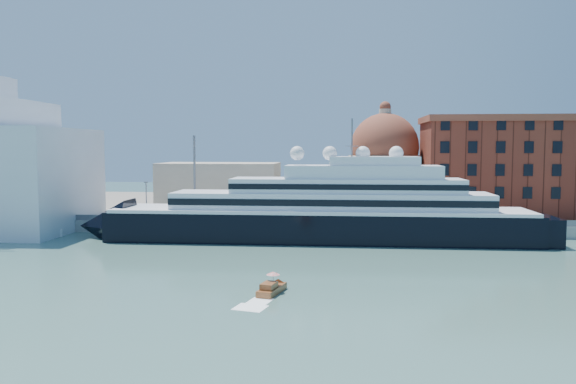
# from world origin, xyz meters

# --- Properties ---
(ground) EXTENTS (400.00, 400.00, 0.00)m
(ground) POSITION_xyz_m (0.00, 0.00, 0.00)
(ground) COLOR #375F57
(ground) RESTS_ON ground
(quay) EXTENTS (180.00, 10.00, 2.50)m
(quay) POSITION_xyz_m (0.00, 34.00, 1.25)
(quay) COLOR gray
(quay) RESTS_ON ground
(land) EXTENTS (260.00, 72.00, 2.00)m
(land) POSITION_xyz_m (0.00, 75.00, 1.00)
(land) COLOR slate
(land) RESTS_ON ground
(quay_fence) EXTENTS (180.00, 0.10, 1.20)m
(quay_fence) POSITION_xyz_m (0.00, 29.50, 3.10)
(quay_fence) COLOR slate
(quay_fence) RESTS_ON quay
(superyacht) EXTENTS (91.51, 12.69, 27.35)m
(superyacht) POSITION_xyz_m (4.42, 23.00, 4.72)
(superyacht) COLOR black
(superyacht) RESTS_ON ground
(service_barge) EXTENTS (13.18, 8.04, 2.81)m
(service_barge) POSITION_xyz_m (-50.93, 22.80, 0.81)
(service_barge) COLOR white
(service_barge) RESTS_ON ground
(water_taxi) EXTENTS (3.27, 6.07, 2.74)m
(water_taxi) POSITION_xyz_m (2.68, -16.96, 0.66)
(water_taxi) COLOR brown
(water_taxi) RESTS_ON ground
(warehouse) EXTENTS (43.00, 19.00, 23.25)m
(warehouse) POSITION_xyz_m (52.00, 52.00, 13.79)
(warehouse) COLOR maroon
(warehouse) RESTS_ON land
(church) EXTENTS (66.00, 18.00, 25.50)m
(church) POSITION_xyz_m (6.39, 57.72, 10.91)
(church) COLOR beige
(church) RESTS_ON land
(lamp_posts) EXTENTS (120.80, 2.40, 18.00)m
(lamp_posts) POSITION_xyz_m (-12.67, 32.27, 9.84)
(lamp_posts) COLOR slate
(lamp_posts) RESTS_ON quay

